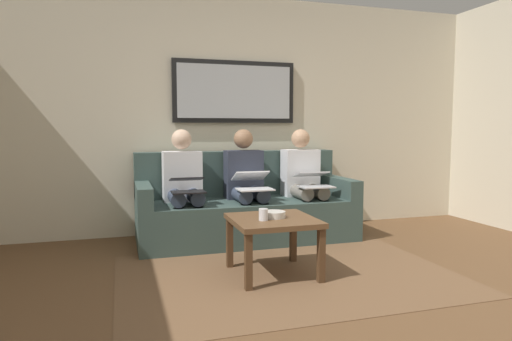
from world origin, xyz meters
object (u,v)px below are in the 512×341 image
object	(u,v)px
coffee_table	(273,226)
person_right	(184,183)
cup	(263,215)
person_middle	(246,181)
bowl	(274,214)
laptop_silver	(313,180)
framed_mirror	(235,92)
laptop_white	(252,182)
person_left	(304,179)
couch	(244,209)
laptop_black	(187,185)

from	to	relation	value
coffee_table	person_right	bearing A→B (deg)	-65.02
cup	person_middle	xyz separation A→B (m)	(-0.21, -1.22, 0.11)
person_right	coffee_table	bearing A→B (deg)	114.98
bowl	laptop_silver	distance (m)	1.17
framed_mirror	laptop_white	world-z (taller)	framed_mirror
framed_mirror	person_left	bearing A→B (deg)	144.47
framed_mirror	cup	distance (m)	1.99
bowl	laptop_silver	world-z (taller)	laptop_silver
person_right	couch	bearing A→B (deg)	-173.87
framed_mirror	cup	xyz separation A→B (m)	(0.21, 1.67, -1.05)
person_left	laptop_white	bearing A→B (deg)	19.42
cup	laptop_silver	world-z (taller)	laptop_silver
couch	laptop_white	world-z (taller)	couch
cup	person_right	world-z (taller)	person_right
laptop_black	laptop_white	bearing A→B (deg)	-177.75
coffee_table	person_middle	xyz separation A→B (m)	(-0.10, -1.15, 0.22)
bowl	laptop_black	distance (m)	1.05
bowl	person_left	distance (m)	1.36
couch	person_middle	distance (m)	0.31
bowl	laptop_white	xyz separation A→B (m)	(-0.09, -0.91, 0.15)
person_left	laptop_white	xyz separation A→B (m)	(0.64, 0.23, 0.02)
framed_mirror	laptop_silver	xyz separation A→B (m)	(-0.64, 0.70, -0.92)
laptop_silver	laptop_white	size ratio (longest dim) A/B	0.91
laptop_silver	person_left	bearing A→B (deg)	-90.00
couch	laptop_black	world-z (taller)	couch
couch	bowl	size ratio (longest dim) A/B	12.49
bowl	laptop_white	world-z (taller)	laptop_white
coffee_table	laptop_silver	bearing A→B (deg)	-129.36
couch	person_right	bearing A→B (deg)	6.13
couch	bowl	distance (m)	1.22
cup	person_middle	bearing A→B (deg)	-99.61
coffee_table	cup	bearing A→B (deg)	33.63
framed_mirror	laptop_black	xyz separation A→B (m)	(0.64, 0.71, -0.92)
couch	framed_mirror	xyz separation A→B (m)	(0.00, -0.39, 1.24)
laptop_black	person_right	bearing A→B (deg)	-90.00
framed_mirror	laptop_silver	world-z (taller)	framed_mirror
cup	bowl	distance (m)	0.14
coffee_table	person_left	world-z (taller)	person_left
couch	bowl	bearing A→B (deg)	85.62
cup	laptop_silver	bearing A→B (deg)	-130.94
framed_mirror	bowl	distance (m)	1.93
person_middle	person_right	xyz separation A→B (m)	(0.64, 0.00, 0.00)
couch	laptop_silver	distance (m)	0.78
framed_mirror	coffee_table	distance (m)	1.99
coffee_table	person_left	bearing A→B (deg)	-122.95
person_right	laptop_black	bearing A→B (deg)	90.00
coffee_table	person_right	xyz separation A→B (m)	(0.54, -1.15, 0.22)
cup	laptop_black	size ratio (longest dim) A/B	0.27
laptop_silver	person_middle	world-z (taller)	person_middle
couch	cup	xyz separation A→B (m)	(0.21, 1.28, 0.19)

